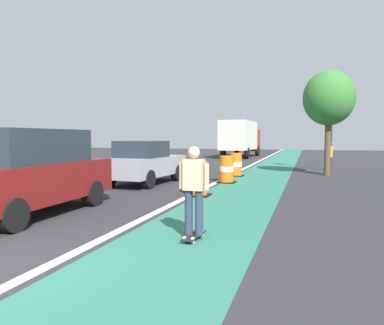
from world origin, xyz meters
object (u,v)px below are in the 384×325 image
at_px(parked_suv_nearest, 28,172).
at_px(street_tree_sidewalk, 329,99).
at_px(traffic_barrel_front, 198,179).
at_px(traffic_barrel_mid, 226,170).
at_px(traffic_light_corner, 332,106).
at_px(skateboarder_on_lane, 194,189).
at_px(delivery_truck_down_block, 241,137).
at_px(pedestrian_crossing, 329,157).
at_px(parked_sedan_second, 144,163).
at_px(traffic_barrel_back, 236,165).

height_order(parked_suv_nearest, street_tree_sidewalk, street_tree_sidewalk).
xyz_separation_m(traffic_barrel_front, traffic_barrel_mid, (0.14, 3.47, 0.00)).
xyz_separation_m(parked_suv_nearest, traffic_light_corner, (7.48, 14.30, 2.47)).
height_order(skateboarder_on_lane, traffic_barrel_mid, skateboarder_on_lane).
distance_m(traffic_barrel_front, delivery_truck_down_block, 22.07).
distance_m(traffic_barrel_front, street_tree_sidewalk, 9.28).
bearing_deg(parked_suv_nearest, traffic_barrel_mid, 66.87).
height_order(traffic_barrel_mid, street_tree_sidewalk, street_tree_sidewalk).
height_order(traffic_barrel_mid, pedestrian_crossing, pedestrian_crossing).
xyz_separation_m(parked_sedan_second, traffic_barrel_front, (2.91, -2.19, -0.30)).
xyz_separation_m(traffic_barrel_mid, traffic_barrel_back, (-0.11, 2.59, 0.00)).
bearing_deg(delivery_truck_down_block, traffic_barrel_front, -83.32).
bearing_deg(delivery_truck_down_block, traffic_barrel_back, -80.70).
height_order(traffic_barrel_front, traffic_barrel_back, same).
xyz_separation_m(parked_suv_nearest, traffic_barrel_front, (3.02, 3.94, -0.50)).
height_order(parked_suv_nearest, pedestrian_crossing, parked_suv_nearest).
bearing_deg(skateboarder_on_lane, traffic_barrel_back, 96.88).
relative_size(skateboarder_on_lane, traffic_barrel_mid, 1.55).
bearing_deg(traffic_barrel_back, traffic_light_corner, 44.17).
relative_size(parked_sedan_second, delivery_truck_down_block, 0.55).
distance_m(traffic_light_corner, pedestrian_crossing, 3.47).
relative_size(parked_suv_nearest, street_tree_sidewalk, 0.93).
bearing_deg(traffic_light_corner, pedestrian_crossing, -95.25).
bearing_deg(skateboarder_on_lane, parked_sedan_second, 121.57).
bearing_deg(skateboarder_on_lane, parked_suv_nearest, 170.00).
xyz_separation_m(traffic_barrel_mid, street_tree_sidewalk, (4.02, 4.21, 3.14)).
height_order(pedestrian_crossing, street_tree_sidewalk, street_tree_sidewalk).
bearing_deg(skateboarder_on_lane, street_tree_sidewalk, 77.12).
height_order(skateboarder_on_lane, delivery_truck_down_block, delivery_truck_down_block).
bearing_deg(traffic_barrel_back, parked_suv_nearest, -106.96).
relative_size(skateboarder_on_lane, parked_suv_nearest, 0.36).
relative_size(parked_suv_nearest, traffic_barrel_front, 4.25).
relative_size(skateboarder_on_lane, traffic_barrel_back, 1.55).
relative_size(traffic_light_corner, street_tree_sidewalk, 1.02).
bearing_deg(street_tree_sidewalk, delivery_truck_down_block, 115.33).
height_order(traffic_barrel_back, traffic_light_corner, traffic_light_corner).
height_order(traffic_barrel_front, delivery_truck_down_block, delivery_truck_down_block).
bearing_deg(parked_sedan_second, parked_suv_nearest, -91.08).
relative_size(skateboarder_on_lane, delivery_truck_down_block, 0.22).
relative_size(skateboarder_on_lane, traffic_barrel_front, 1.55).
bearing_deg(parked_sedan_second, delivery_truck_down_block, 89.00).
relative_size(traffic_light_corner, pedestrian_crossing, 3.17).
relative_size(parked_sedan_second, traffic_barrel_back, 3.85).
xyz_separation_m(traffic_barrel_front, street_tree_sidewalk, (4.16, 7.68, 3.14)).
bearing_deg(skateboarder_on_lane, traffic_barrel_front, 105.76).
bearing_deg(street_tree_sidewalk, traffic_barrel_mid, -133.65).
relative_size(parked_sedan_second, traffic_barrel_front, 3.85).
xyz_separation_m(parked_suv_nearest, traffic_barrel_mid, (3.16, 7.40, -0.50)).
relative_size(traffic_barrel_front, delivery_truck_down_block, 0.14).
height_order(traffic_barrel_back, street_tree_sidewalk, street_tree_sidewalk).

